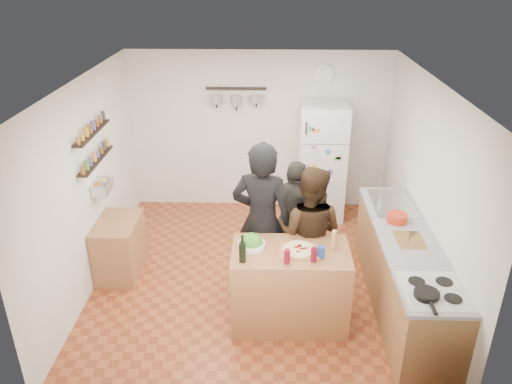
{
  "coord_description": "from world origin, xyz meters",
  "views": [
    {
      "loc": [
        0.15,
        -5.33,
        3.71
      ],
      "look_at": [
        0.0,
        0.1,
        1.15
      ],
      "focal_mm": 35.0,
      "sensor_mm": 36.0,
      "label": 1
    }
  ],
  "objects_px": {
    "wine_bottle": "(242,252)",
    "fridge": "(321,161)",
    "wall_clock": "(324,74)",
    "side_table": "(120,247)",
    "counter_run": "(403,274)",
    "prep_island": "(290,286)",
    "pepper_mill": "(334,241)",
    "salt_canister": "(321,252)",
    "person_back": "(295,217)",
    "red_bowl": "(397,218)",
    "person_left": "(262,222)",
    "person_center": "(309,234)",
    "skillet": "(427,294)",
    "salad_bowl": "(251,245)"
  },
  "relations": [
    {
      "from": "wine_bottle",
      "to": "fridge",
      "type": "relative_size",
      "value": 0.12
    },
    {
      "from": "wall_clock",
      "to": "wine_bottle",
      "type": "bearing_deg",
      "value": -108.61
    },
    {
      "from": "side_table",
      "to": "counter_run",
      "type": "bearing_deg",
      "value": -10.18
    },
    {
      "from": "wine_bottle",
      "to": "side_table",
      "type": "distance_m",
      "value": 2.09
    },
    {
      "from": "prep_island",
      "to": "pepper_mill",
      "type": "distance_m",
      "value": 0.71
    },
    {
      "from": "salt_canister",
      "to": "person_back",
      "type": "xyz_separation_m",
      "value": [
        -0.21,
        1.19,
        -0.23
      ]
    },
    {
      "from": "counter_run",
      "to": "fridge",
      "type": "relative_size",
      "value": 1.46
    },
    {
      "from": "red_bowl",
      "to": "salt_canister",
      "type": "bearing_deg",
      "value": -140.95
    },
    {
      "from": "person_back",
      "to": "red_bowl",
      "type": "xyz_separation_m",
      "value": [
        1.16,
        -0.41,
        0.22
      ]
    },
    {
      "from": "person_left",
      "to": "person_center",
      "type": "height_order",
      "value": "person_left"
    },
    {
      "from": "red_bowl",
      "to": "wine_bottle",
      "type": "bearing_deg",
      "value": -153.52
    },
    {
      "from": "wine_bottle",
      "to": "salt_canister",
      "type": "bearing_deg",
      "value": 7.13
    },
    {
      "from": "pepper_mill",
      "to": "wall_clock",
      "type": "relative_size",
      "value": 0.61
    },
    {
      "from": "pepper_mill",
      "to": "skillet",
      "type": "height_order",
      "value": "pepper_mill"
    },
    {
      "from": "pepper_mill",
      "to": "person_center",
      "type": "xyz_separation_m",
      "value": [
        -0.22,
        0.45,
        -0.17
      ]
    },
    {
      "from": "pepper_mill",
      "to": "person_back",
      "type": "relative_size",
      "value": 0.12
    },
    {
      "from": "prep_island",
      "to": "wine_bottle",
      "type": "height_order",
      "value": "wine_bottle"
    },
    {
      "from": "skillet",
      "to": "side_table",
      "type": "distance_m",
      "value": 3.77
    },
    {
      "from": "prep_island",
      "to": "side_table",
      "type": "distance_m",
      "value": 2.32
    },
    {
      "from": "skillet",
      "to": "red_bowl",
      "type": "bearing_deg",
      "value": 87.97
    },
    {
      "from": "person_left",
      "to": "person_back",
      "type": "xyz_separation_m",
      "value": [
        0.41,
        0.55,
        -0.22
      ]
    },
    {
      "from": "salad_bowl",
      "to": "person_back",
      "type": "xyz_separation_m",
      "value": [
        0.51,
        1.02,
        -0.19
      ]
    },
    {
      "from": "counter_run",
      "to": "prep_island",
      "type": "bearing_deg",
      "value": -167.83
    },
    {
      "from": "salt_canister",
      "to": "person_center",
      "type": "relative_size",
      "value": 0.08
    },
    {
      "from": "salt_canister",
      "to": "wall_clock",
      "type": "bearing_deg",
      "value": 85.21
    },
    {
      "from": "person_left",
      "to": "fridge",
      "type": "relative_size",
      "value": 1.08
    },
    {
      "from": "salt_canister",
      "to": "red_bowl",
      "type": "relative_size",
      "value": 0.54
    },
    {
      "from": "fridge",
      "to": "counter_run",
      "type": "bearing_deg",
      "value": -71.94
    },
    {
      "from": "salad_bowl",
      "to": "person_center",
      "type": "xyz_separation_m",
      "value": [
        0.65,
        0.45,
        -0.11
      ]
    },
    {
      "from": "pepper_mill",
      "to": "person_left",
      "type": "bearing_deg",
      "value": 148.66
    },
    {
      "from": "fridge",
      "to": "wall_clock",
      "type": "height_order",
      "value": "wall_clock"
    },
    {
      "from": "skillet",
      "to": "wall_clock",
      "type": "distance_m",
      "value": 3.92
    },
    {
      "from": "counter_run",
      "to": "red_bowl",
      "type": "height_order",
      "value": "red_bowl"
    },
    {
      "from": "person_back",
      "to": "counter_run",
      "type": "bearing_deg",
      "value": 179.58
    },
    {
      "from": "counter_run",
      "to": "side_table",
      "type": "xyz_separation_m",
      "value": [
        -3.44,
        0.62,
        -0.09
      ]
    },
    {
      "from": "prep_island",
      "to": "salad_bowl",
      "type": "distance_m",
      "value": 0.64
    },
    {
      "from": "counter_run",
      "to": "pepper_mill",
      "type": "bearing_deg",
      "value": -164.86
    },
    {
      "from": "person_back",
      "to": "wall_clock",
      "type": "height_order",
      "value": "wall_clock"
    },
    {
      "from": "salt_canister",
      "to": "wall_clock",
      "type": "xyz_separation_m",
      "value": [
        0.25,
        3.03,
        1.18
      ]
    },
    {
      "from": "pepper_mill",
      "to": "wall_clock",
      "type": "bearing_deg",
      "value": 87.92
    },
    {
      "from": "wine_bottle",
      "to": "pepper_mill",
      "type": "relative_size",
      "value": 1.2
    },
    {
      "from": "person_left",
      "to": "person_back",
      "type": "relative_size",
      "value": 1.3
    },
    {
      "from": "counter_run",
      "to": "side_table",
      "type": "relative_size",
      "value": 3.29
    },
    {
      "from": "wine_bottle",
      "to": "fridge",
      "type": "xyz_separation_m",
      "value": [
        1.05,
        2.8,
        -0.12
      ]
    },
    {
      "from": "wall_clock",
      "to": "red_bowl",
      "type": "bearing_deg",
      "value": -72.77
    },
    {
      "from": "counter_run",
      "to": "salad_bowl",
      "type": "bearing_deg",
      "value": -172.36
    },
    {
      "from": "person_center",
      "to": "fridge",
      "type": "relative_size",
      "value": 0.92
    },
    {
      "from": "person_left",
      "to": "side_table",
      "type": "xyz_separation_m",
      "value": [
        -1.82,
        0.38,
        -0.6
      ]
    },
    {
      "from": "wine_bottle",
      "to": "skillet",
      "type": "relative_size",
      "value": 0.94
    },
    {
      "from": "person_center",
      "to": "skillet",
      "type": "bearing_deg",
      "value": 145.4
    }
  ]
}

